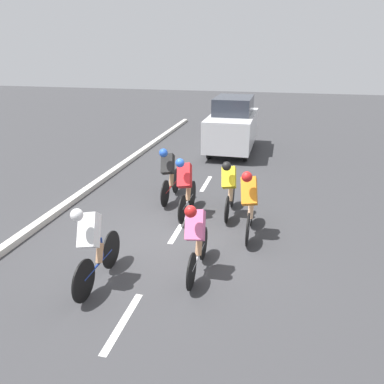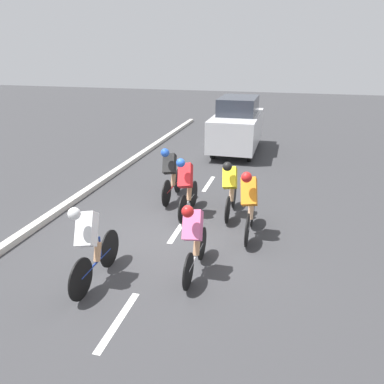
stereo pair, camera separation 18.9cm
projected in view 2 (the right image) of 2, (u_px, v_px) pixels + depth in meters
The scene contains 12 objects.
ground_plane at pixel (174, 237), 8.23m from camera, with size 60.00×60.00×0.00m, color #38383A.
lane_stripe_near at pixel (118, 321), 5.70m from camera, with size 0.12×1.40×0.01m, color white.
lane_stripe_mid at pixel (179, 229), 8.58m from camera, with size 0.12×1.40×0.01m, color white.
lane_stripe_far at pixel (209, 184), 11.47m from camera, with size 0.12×1.40×0.01m, color white.
curb at pixel (56, 212), 9.32m from camera, with size 0.20×26.40×0.14m, color beige.
cyclist_white at pixel (90, 243), 6.36m from camera, with size 0.42×1.75×1.54m.
cyclist_orange at pixel (249, 202), 7.98m from camera, with size 0.41×1.69×1.56m.
cyclist_red at pixel (186, 185), 9.03m from camera, with size 0.41×1.73×1.53m.
cyclist_yellow at pixel (230, 187), 9.02m from camera, with size 0.39×1.63×1.45m.
cyclist_black at pixel (170, 173), 9.99m from camera, with size 0.40×1.75×1.50m.
cyclist_pink at pixel (194, 237), 6.61m from camera, with size 0.38×1.67×1.47m.
support_car at pixel (237, 125), 14.68m from camera, with size 1.70×3.88×2.13m.
Camera 2 is at (-2.27, 6.98, 3.88)m, focal length 35.00 mm.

